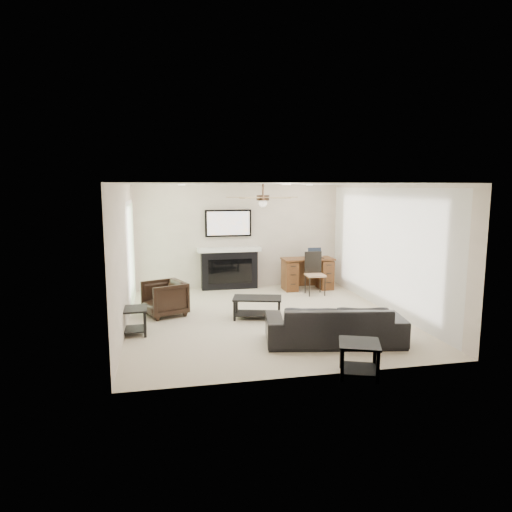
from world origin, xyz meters
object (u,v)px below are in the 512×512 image
at_px(desk, 307,274).
at_px(armchair, 165,298).
at_px(sofa, 334,324).
at_px(coffee_table, 257,308).
at_px(fireplace_unit, 229,250).

bearing_deg(desk, armchair, -154.94).
height_order(sofa, coffee_table, sofa).
xyz_separation_m(coffee_table, desk, (1.69, 2.14, 0.18)).
bearing_deg(armchair, coffee_table, 50.72).
height_order(armchair, fireplace_unit, fireplace_unit).
bearing_deg(fireplace_unit, armchair, -127.44).
bearing_deg(fireplace_unit, sofa, -76.14).
height_order(fireplace_unit, desk, fireplace_unit).
bearing_deg(coffee_table, armchair, 177.16).
height_order(sofa, desk, desk).
height_order(coffee_table, desk, desk).
bearing_deg(armchair, sofa, 29.06).
relative_size(coffee_table, desk, 0.74).
bearing_deg(fireplace_unit, desk, -14.11).
relative_size(coffee_table, fireplace_unit, 0.47).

